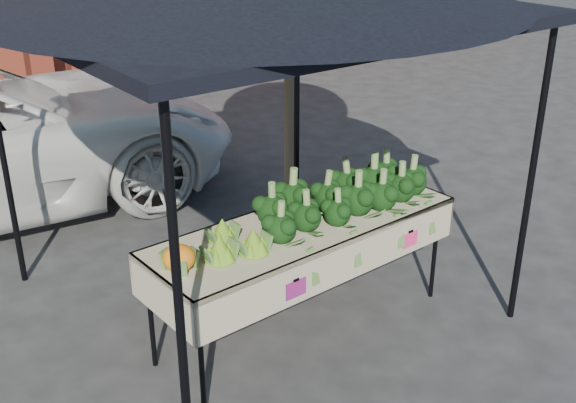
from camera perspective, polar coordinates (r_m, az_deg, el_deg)
The scene contains 7 objects.
ground at distance 5.39m, azimuth 1.88°, elevation -11.00°, with size 90.00×90.00×0.00m, color #252528.
table at distance 5.25m, azimuth 1.32°, elevation -6.20°, with size 2.43×0.89×0.90m.
canopy at distance 5.28m, azimuth -2.84°, elevation 4.95°, with size 3.16×3.16×2.74m, color black, non-canonical shape.
broccoli_heap at distance 5.21m, azimuth 4.32°, elevation 0.84°, with size 1.57×0.60×0.30m, color black.
romanesco_cluster at distance 4.64m, azimuth -4.96°, elevation -2.74°, with size 0.46×0.50×0.23m, color #7FA52D.
cauliflower_pair at distance 4.45m, azimuth -8.91°, elevation -4.36°, with size 0.23×0.23×0.21m, color orange.
street_tree at distance 6.13m, azimuth 0.30°, elevation 13.01°, with size 1.95×1.95×3.84m, color #1E4C14, non-canonical shape.
Camera 1 is at (-2.79, -3.41, 3.11)m, focal length 43.55 mm.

